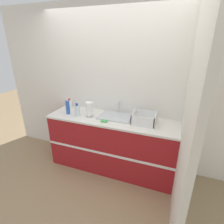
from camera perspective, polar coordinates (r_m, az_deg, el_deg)
ground_plane at (r=3.00m, az=-2.13°, el=-20.43°), size 12.00×12.00×0.00m
wall_back at (r=2.87m, az=2.17°, el=7.43°), size 4.43×0.06×2.60m
wall_right at (r=2.43m, az=23.58°, el=2.91°), size 0.06×2.57×2.60m
counter_cabinet at (r=2.93m, az=-0.07°, el=-10.26°), size 2.05×0.60×0.91m
sink at (r=2.76m, az=1.17°, el=-1.32°), size 0.51×0.37×0.22m
paper_towel_roll at (r=2.78m, az=-7.37°, el=0.93°), size 0.11×0.11×0.23m
dish_rack at (r=2.58m, az=10.39°, el=-2.47°), size 0.33×0.28×0.15m
bottle_clear at (r=2.83m, az=-11.29°, el=0.51°), size 0.08×0.08×0.21m
bottle_white_spray at (r=3.21m, az=-13.71°, el=2.58°), size 0.08×0.08×0.18m
bottle_blue at (r=2.94m, az=-14.25°, el=1.65°), size 0.06×0.06×0.28m
sponge at (r=2.60m, az=-2.58°, el=-2.98°), size 0.09×0.06×0.02m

